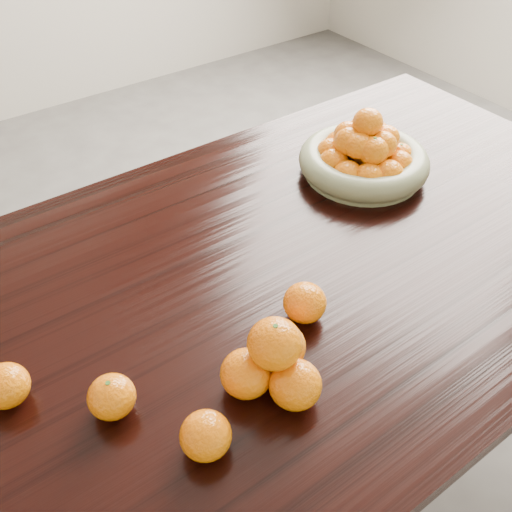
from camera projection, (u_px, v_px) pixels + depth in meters
ground at (245, 476)px, 1.61m from camera, size 5.00×5.00×0.00m
dining_table at (241, 317)px, 1.17m from camera, size 2.00×1.00×0.75m
fruit_bowl at (364, 156)px, 1.38m from camera, size 0.32×0.32×0.17m
orange_pyramid at (274, 361)px, 0.90m from camera, size 0.16×0.16×0.14m
loose_orange_0 at (112, 397)px, 0.88m from camera, size 0.08×0.08×0.07m
loose_orange_1 at (206, 436)px, 0.83m from camera, size 0.08×0.08×0.07m
loose_orange_2 at (305, 303)px, 1.03m from camera, size 0.08×0.08×0.07m
loose_orange_3 at (5, 386)px, 0.89m from camera, size 0.08×0.08×0.07m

